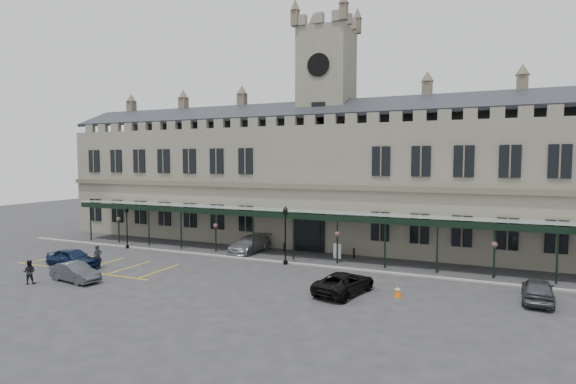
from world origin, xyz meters
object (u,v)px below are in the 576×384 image
at_px(sign_board, 337,251).
at_px(person_b, 29,272).
at_px(car_right_a, 538,290).
at_px(person_a, 98,257).
at_px(clock_tower, 326,118).
at_px(lamp_post_left, 127,223).
at_px(car_van, 344,283).
at_px(station_building, 326,181).
at_px(lamp_post_mid, 285,230).
at_px(car_left_b, 75,272).
at_px(car_left_a, 73,258).
at_px(car_taxi, 250,244).
at_px(traffic_cone, 398,291).

bearing_deg(sign_board, person_b, -124.04).
distance_m(car_right_a, person_a, 31.84).
relative_size(clock_tower, lamp_post_left, 5.95).
distance_m(lamp_post_left, car_van, 24.85).
xyz_separation_m(station_building, sign_board, (3.42, -6.85, -5.83)).
height_order(lamp_post_mid, car_left_b, lamp_post_mid).
height_order(car_left_a, car_taxi, car_left_a).
relative_size(lamp_post_mid, car_right_a, 1.12).
bearing_deg(car_van, person_b, 31.32).
bearing_deg(car_left_a, sign_board, -52.90).
bearing_deg(clock_tower, car_van, -67.46).
height_order(sign_board, car_right_a, car_right_a).
height_order(station_building, car_van, station_building).
xyz_separation_m(car_left_a, person_a, (1.80, 0.86, 0.11)).
height_order(lamp_post_left, car_left_b, lamp_post_left).
bearing_deg(sign_board, clock_tower, 128.45).
distance_m(traffic_cone, car_left_a, 25.47).
relative_size(traffic_cone, car_taxi, 0.14).
distance_m(station_building, car_taxi, 10.68).
bearing_deg(lamp_post_left, traffic_cone, -11.20).
relative_size(car_right_a, person_a, 2.40).
bearing_deg(station_building, car_right_a, -36.86).
bearing_deg(car_right_a, sign_board, -21.17).
bearing_deg(lamp_post_mid, car_van, -41.23).
bearing_deg(clock_tower, lamp_post_mid, -89.29).
relative_size(lamp_post_left, lamp_post_mid, 0.85).
height_order(lamp_post_mid, person_a, lamp_post_mid).
height_order(clock_tower, person_b, clock_tower).
xyz_separation_m(lamp_post_mid, person_b, (-14.04, -12.68, -2.05)).
xyz_separation_m(clock_tower, car_left_b, (-11.50, -21.75, -12.43)).
bearing_deg(car_right_a, traffic_cone, 19.78).
bearing_deg(clock_tower, lamp_post_left, -147.70).
height_order(clock_tower, car_taxi, clock_tower).
bearing_deg(lamp_post_mid, traffic_cone, -27.61).
height_order(car_left_a, person_b, person_b).
relative_size(sign_board, car_left_a, 0.28).
height_order(station_building, lamp_post_mid, station_building).
height_order(car_van, car_right_a, car_right_a).
xyz_separation_m(clock_tower, car_right_a, (18.36, -13.85, -12.36)).
height_order(lamp_post_left, car_left_a, lamp_post_left).
bearing_deg(person_a, lamp_post_mid, -24.34).
bearing_deg(traffic_cone, car_taxi, 150.78).
distance_m(station_building, car_left_a, 24.75).
distance_m(clock_tower, sign_board, 14.67).
distance_m(clock_tower, person_a, 25.50).
xyz_separation_m(sign_board, car_taxi, (-8.42, -0.68, 0.13)).
distance_m(traffic_cone, car_left_b, 22.52).
bearing_deg(person_a, clock_tower, 1.05).
relative_size(traffic_cone, sign_board, 0.56).
bearing_deg(car_left_b, car_van, -67.27).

